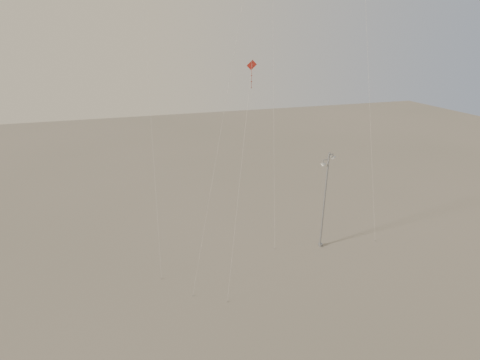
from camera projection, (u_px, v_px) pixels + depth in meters
name	position (u px, v px, depth m)	size (l,w,h in m)	color
ground	(291.00, 291.00, 31.69)	(160.00, 160.00, 0.00)	gray
street_lamp	(325.00, 198.00, 36.60)	(1.59, 0.68, 10.06)	gray
kite_1	(235.00, 49.00, 30.38)	(7.40, 7.27, 25.94)	#362F2D
kite_3	(245.00, 129.00, 26.32)	(2.48, 1.02, 18.75)	maroon
kite_4	(366.00, 32.00, 34.12)	(2.68, 4.22, 26.61)	#362F2D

